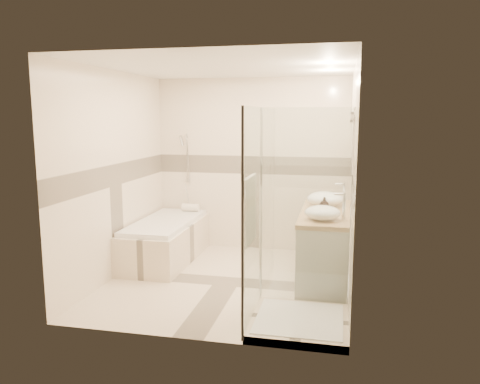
% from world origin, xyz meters
% --- Properties ---
extents(room, '(2.82, 3.02, 2.52)m').
position_xyz_m(room, '(0.06, 0.01, 1.26)').
color(room, beige).
rests_on(room, ground).
extents(bathtub, '(0.75, 1.70, 0.56)m').
position_xyz_m(bathtub, '(-1.02, 0.65, 0.31)').
color(bathtub, beige).
rests_on(bathtub, ground).
extents(vanity, '(0.58, 1.62, 0.85)m').
position_xyz_m(vanity, '(1.12, 0.30, 0.43)').
color(vanity, silver).
rests_on(vanity, ground).
extents(shower_enclosure, '(0.96, 0.93, 2.04)m').
position_xyz_m(shower_enclosure, '(0.83, -0.97, 0.51)').
color(shower_enclosure, beige).
rests_on(shower_enclosure, ground).
extents(vessel_sink_near, '(0.45, 0.45, 0.18)m').
position_xyz_m(vessel_sink_near, '(1.10, 0.62, 0.94)').
color(vessel_sink_near, white).
rests_on(vessel_sink_near, vanity).
extents(vessel_sink_far, '(0.39, 0.39, 0.15)m').
position_xyz_m(vessel_sink_far, '(1.10, -0.19, 0.93)').
color(vessel_sink_far, white).
rests_on(vessel_sink_far, vanity).
extents(faucet_near, '(0.12, 0.03, 0.30)m').
position_xyz_m(faucet_near, '(1.32, 0.62, 1.02)').
color(faucet_near, silver).
rests_on(faucet_near, vanity).
extents(faucet_far, '(0.13, 0.03, 0.31)m').
position_xyz_m(faucet_far, '(1.32, -0.19, 1.03)').
color(faucet_far, silver).
rests_on(faucet_far, vanity).
extents(amenity_bottle_a, '(0.08, 0.08, 0.16)m').
position_xyz_m(amenity_bottle_a, '(1.10, 0.35, 0.93)').
color(amenity_bottle_a, black).
rests_on(amenity_bottle_a, vanity).
extents(amenity_bottle_b, '(0.15, 0.15, 0.15)m').
position_xyz_m(amenity_bottle_b, '(1.10, 0.36, 0.93)').
color(amenity_bottle_b, black).
rests_on(amenity_bottle_b, vanity).
extents(folded_towels, '(0.20, 0.30, 0.09)m').
position_xyz_m(folded_towels, '(1.10, 1.02, 0.89)').
color(folded_towels, white).
rests_on(folded_towels, vanity).
extents(rolled_towel, '(0.25, 0.11, 0.11)m').
position_xyz_m(rolled_towel, '(-0.88, 1.31, 0.62)').
color(rolled_towel, white).
rests_on(rolled_towel, bathtub).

